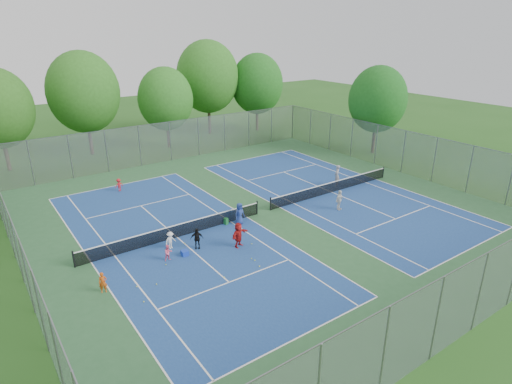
% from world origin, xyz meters
% --- Properties ---
extents(ground, '(120.00, 120.00, 0.00)m').
position_xyz_m(ground, '(0.00, 0.00, 0.00)').
color(ground, '#225219').
rests_on(ground, ground).
extents(court_pad, '(32.00, 32.00, 0.01)m').
position_xyz_m(court_pad, '(0.00, 0.00, 0.01)').
color(court_pad, '#2A5831').
rests_on(court_pad, ground).
extents(court_left, '(10.97, 23.77, 0.01)m').
position_xyz_m(court_left, '(-7.00, 0.00, 0.02)').
color(court_left, navy).
rests_on(court_left, court_pad).
extents(court_right, '(10.97, 23.77, 0.01)m').
position_xyz_m(court_right, '(7.00, 0.00, 0.02)').
color(court_right, navy).
rests_on(court_right, court_pad).
extents(net_left, '(12.87, 0.10, 0.91)m').
position_xyz_m(net_left, '(-7.00, 0.00, 0.46)').
color(net_left, black).
rests_on(net_left, ground).
extents(net_right, '(12.87, 0.10, 0.91)m').
position_xyz_m(net_right, '(7.00, 0.00, 0.46)').
color(net_right, black).
rests_on(net_right, ground).
extents(fence_north, '(32.00, 0.10, 4.00)m').
position_xyz_m(fence_north, '(0.00, 16.00, 2.00)').
color(fence_north, gray).
rests_on(fence_north, ground).
extents(fence_south, '(32.00, 0.10, 4.00)m').
position_xyz_m(fence_south, '(0.00, -16.00, 2.00)').
color(fence_south, gray).
rests_on(fence_south, ground).
extents(fence_west, '(0.10, 32.00, 4.00)m').
position_xyz_m(fence_west, '(-16.00, 0.00, 2.00)').
color(fence_west, gray).
rests_on(fence_west, ground).
extents(fence_east, '(0.10, 32.00, 4.00)m').
position_xyz_m(fence_east, '(16.00, 0.00, 2.00)').
color(fence_east, gray).
rests_on(fence_east, ground).
extents(tree_nl, '(7.20, 7.20, 10.69)m').
position_xyz_m(tree_nl, '(-6.00, 23.00, 6.54)').
color(tree_nl, '#443326').
rests_on(tree_nl, ground).
extents(tree_nc, '(6.00, 6.00, 8.85)m').
position_xyz_m(tree_nc, '(2.00, 21.00, 5.39)').
color(tree_nc, '#443326').
rests_on(tree_nc, ground).
extents(tree_nr, '(7.60, 7.60, 11.42)m').
position_xyz_m(tree_nr, '(9.00, 24.00, 7.04)').
color(tree_nr, '#443326').
rests_on(tree_nr, ground).
extents(tree_ne, '(6.60, 6.60, 9.77)m').
position_xyz_m(tree_ne, '(15.00, 22.00, 5.97)').
color(tree_ne, '#443326').
rests_on(tree_ne, ground).
extents(tree_side_e, '(6.00, 6.00, 9.20)m').
position_xyz_m(tree_side_e, '(19.00, 6.00, 5.74)').
color(tree_side_e, '#443326').
rests_on(tree_side_e, ground).
extents(ball_crate, '(0.42, 0.42, 0.34)m').
position_xyz_m(ball_crate, '(-7.64, -2.40, 0.17)').
color(ball_crate, '#1839B8').
rests_on(ball_crate, ground).
extents(ball_hopper, '(0.30, 0.30, 0.48)m').
position_xyz_m(ball_hopper, '(-3.35, -0.15, 0.24)').
color(ball_hopper, '#238237').
rests_on(ball_hopper, ground).
extents(student_a, '(0.48, 0.37, 1.15)m').
position_xyz_m(student_a, '(-12.76, -3.41, 0.58)').
color(student_a, '#C24C12').
rests_on(student_a, ground).
extents(student_b, '(0.51, 0.40, 1.02)m').
position_xyz_m(student_b, '(-8.66, -2.36, 0.51)').
color(student_b, '#FD628A').
rests_on(student_b, ground).
extents(student_c, '(0.81, 0.58, 1.13)m').
position_xyz_m(student_c, '(-7.94, -1.10, 0.56)').
color(student_c, silver).
rests_on(student_c, ground).
extents(student_d, '(0.86, 0.65, 1.35)m').
position_xyz_m(student_d, '(-6.60, -2.03, 0.68)').
color(student_d, black).
rests_on(student_d, ground).
extents(student_e, '(0.81, 0.57, 1.55)m').
position_xyz_m(student_e, '(-2.53, -0.60, 0.78)').
color(student_e, navy).
rests_on(student_e, ground).
extents(student_f, '(1.58, 0.98, 1.62)m').
position_xyz_m(student_f, '(-4.38, -3.33, 0.81)').
color(student_f, '#AB1918').
rests_on(student_f, ground).
extents(child_far_baseline, '(0.77, 0.52, 1.10)m').
position_xyz_m(child_far_baseline, '(-7.27, 10.46, 0.55)').
color(child_far_baseline, red).
rests_on(child_far_baseline, ground).
extents(instructor, '(0.81, 0.75, 1.85)m').
position_xyz_m(instructor, '(8.45, 0.95, 0.93)').
color(instructor, gray).
rests_on(instructor, ground).
extents(teen_court_b, '(0.97, 0.61, 1.54)m').
position_xyz_m(teen_court_b, '(4.89, -2.84, 0.77)').
color(teen_court_b, silver).
rests_on(teen_court_b, ground).
extents(tennis_ball_0, '(0.07, 0.07, 0.07)m').
position_xyz_m(tennis_ball_0, '(-6.98, -5.87, 0.03)').
color(tennis_ball_0, '#C8E234').
rests_on(tennis_ball_0, ground).
extents(tennis_ball_1, '(0.07, 0.07, 0.07)m').
position_xyz_m(tennis_ball_1, '(-11.23, -3.97, 0.03)').
color(tennis_ball_1, '#BCCC2F').
rests_on(tennis_ball_1, ground).
extents(tennis_ball_2, '(0.07, 0.07, 0.07)m').
position_xyz_m(tennis_ball_2, '(-7.01, -1.10, 0.03)').
color(tennis_ball_2, '#C6DB33').
rests_on(tennis_ball_2, ground).
extents(tennis_ball_3, '(0.07, 0.07, 0.07)m').
position_xyz_m(tennis_ball_3, '(-4.62, -5.08, 0.03)').
color(tennis_ball_3, '#C9E134').
rests_on(tennis_ball_3, ground).
extents(tennis_ball_4, '(0.07, 0.07, 0.07)m').
position_xyz_m(tennis_ball_4, '(-11.42, -5.46, 0.03)').
color(tennis_ball_4, '#D1DD33').
rests_on(tennis_ball_4, ground).
extents(tennis_ball_5, '(0.07, 0.07, 0.07)m').
position_xyz_m(tennis_ball_5, '(-9.05, -2.78, 0.03)').
color(tennis_ball_5, '#C1D531').
rests_on(tennis_ball_5, ground).
extents(tennis_ball_6, '(0.07, 0.07, 0.07)m').
position_xyz_m(tennis_ball_6, '(-3.57, -3.58, 0.03)').
color(tennis_ball_6, '#E0ED37').
rests_on(tennis_ball_6, ground).
extents(tennis_ball_7, '(0.07, 0.07, 0.07)m').
position_xyz_m(tennis_ball_7, '(-4.58, -5.36, 0.03)').
color(tennis_ball_7, '#C0E635').
rests_on(tennis_ball_7, ground).
extents(tennis_ball_8, '(0.07, 0.07, 0.07)m').
position_xyz_m(tennis_ball_8, '(-4.74, -6.06, 0.03)').
color(tennis_ball_8, yellow).
rests_on(tennis_ball_8, ground).
extents(tennis_ball_9, '(0.07, 0.07, 0.07)m').
position_xyz_m(tennis_ball_9, '(-10.28, -4.36, 0.03)').
color(tennis_ball_9, gold).
rests_on(tennis_ball_9, ground).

